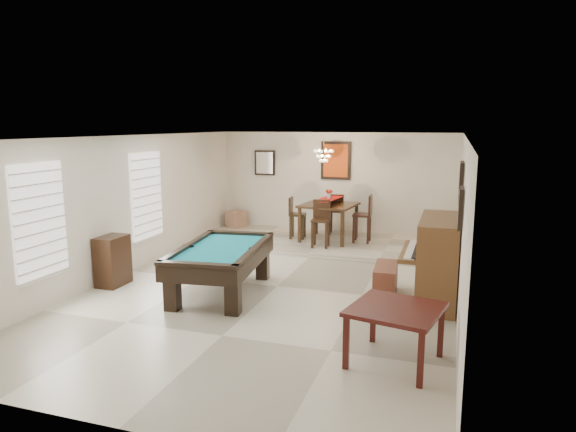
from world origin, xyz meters
The scene contains 26 objects.
ground_plane centered at (0.00, 0.00, -0.01)m, with size 6.00×9.00×0.02m, color beige.
wall_back centered at (0.00, 4.50, 1.30)m, with size 6.00×0.04×2.60m, color silver.
wall_front centered at (0.00, -4.50, 1.30)m, with size 6.00×0.04×2.60m, color silver.
wall_left centered at (-3.00, 0.00, 1.30)m, with size 0.04×9.00×2.60m, color silver.
wall_right centered at (3.00, 0.00, 1.30)m, with size 0.04×9.00×2.60m, color silver.
ceiling centered at (0.00, 0.00, 2.60)m, with size 6.00×9.00×0.04m, color white.
dining_step centered at (0.00, 3.25, 0.06)m, with size 6.00×2.50×0.12m, color beige.
window_left_front centered at (-2.97, -2.20, 1.40)m, with size 0.06×1.00×1.70m, color white.
window_left_rear centered at (-2.97, 0.60, 1.40)m, with size 0.06×1.00×1.70m, color white.
pool_table centered at (-0.77, -0.63, 0.39)m, with size 1.25×2.31×0.77m, color black, non-canonical shape.
square_table centered at (2.29, -2.32, 0.35)m, with size 1.00×1.00×0.69m, color #35100D, non-canonical shape.
upright_piano centered at (2.52, 0.07, 0.68)m, with size 0.91×1.63×1.36m, color brown, non-canonical shape.
piano_bench centered at (1.86, 0.11, 0.25)m, with size 0.35×0.91×0.51m, color brown.
apothecary_chest centered at (-2.78, -0.83, 0.44)m, with size 0.39×0.59×0.88m, color black.
dining_table centered at (0.11, 3.30, 0.61)m, with size 1.18×1.18×0.98m, color black, non-canonical shape.
flower_vase centered at (0.11, 3.30, 1.21)m, with size 0.13×0.13×0.23m, color #9E1F0D, non-canonical shape.
dining_chair_south centered at (0.11, 2.58, 0.64)m, with size 0.38×0.38×1.04m, color black, non-canonical shape.
dining_chair_north centered at (0.15, 4.00, 0.63)m, with size 0.38×0.38×1.02m, color black, non-canonical shape.
dining_chair_west centered at (-0.63, 3.28, 0.61)m, with size 0.36×0.36×0.98m, color black, non-canonical shape.
dining_chair_east centered at (0.89, 3.33, 0.67)m, with size 0.41×0.41×1.10m, color black, non-canonical shape.
corner_bench centered at (-2.58, 4.09, 0.33)m, with size 0.38×0.47×0.42m, color #A07156.
chandelier centered at (0.00, 3.20, 2.20)m, with size 0.44×0.44×0.60m, color #FFE5B2, non-canonical shape.
back_painting centered at (0.00, 4.46, 1.90)m, with size 0.75×0.06×0.95m, color #D84C14.
back_mirror centered at (-1.90, 4.46, 1.80)m, with size 0.55×0.06×0.65m, color white.
right_picture_upper centered at (2.96, 0.30, 1.90)m, with size 0.06×0.55×0.65m, color slate.
right_picture_lower centered at (2.96, -1.00, 1.70)m, with size 0.06×0.45×0.55m, color gray.
Camera 1 is at (2.86, -8.16, 2.81)m, focal length 32.00 mm.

